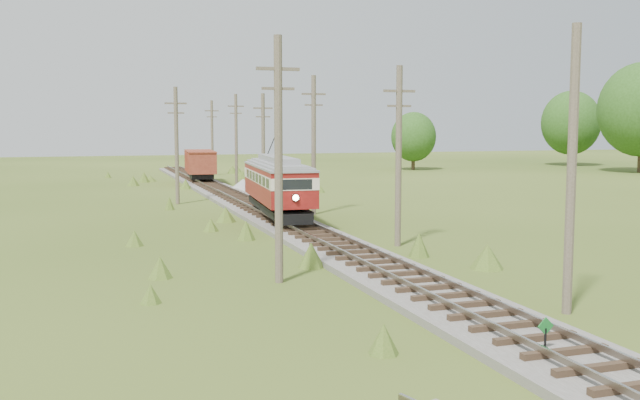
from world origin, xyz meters
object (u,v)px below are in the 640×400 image
object	(u,v)px
switch_marker	(545,335)
gondola	(200,163)
gravel_pile	(245,185)
streetcar	(278,182)

from	to	relation	value
switch_marker	gondola	distance (m)	57.01
gondola	gravel_pile	bearing A→B (deg)	-69.07
switch_marker	gondola	size ratio (longest dim) A/B	0.13
switch_marker	gondola	bearing A→B (deg)	89.80
gondola	gravel_pile	distance (m)	9.45
streetcar	switch_marker	bearing A→B (deg)	-85.32
gravel_pile	streetcar	bearing A→B (deg)	-96.93
gondola	gravel_pile	world-z (taller)	gondola
gondola	streetcar	bearing A→B (deg)	-85.36
switch_marker	gondola	world-z (taller)	gondola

